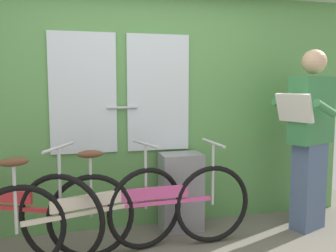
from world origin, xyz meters
name	(u,v)px	position (x,y,z in m)	size (l,w,h in m)	color
train_door_wall	(141,104)	(-0.01, 1.10, 1.19)	(4.31, 0.28, 2.28)	#56934C
bicycle_leaning_behind	(154,207)	(-0.02, 0.50, 0.37)	(1.72, 0.44, 0.89)	black
bicycle_by_pole	(86,217)	(-0.57, 0.40, 0.37)	(1.65, 0.62, 0.90)	black
passenger_reading_newspaper	(310,136)	(1.50, 0.59, 0.90)	(0.63, 0.57, 1.70)	slate
trash_bin_by_wall	(181,191)	(0.33, 0.89, 0.37)	(0.39, 0.28, 0.73)	gray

